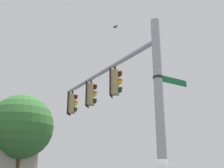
% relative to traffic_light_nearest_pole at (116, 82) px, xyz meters
% --- Properties ---
extents(signal_pole, '(0.30, 0.30, 7.33)m').
position_rel_traffic_light_nearest_pole_xyz_m(signal_pole, '(1.92, 1.81, -2.06)').
color(signal_pole, '#ADB2B7').
rests_on(signal_pole, ground).
extents(mast_arm, '(5.55, 5.30, 0.19)m').
position_rel_traffic_light_nearest_pole_xyz_m(mast_arm, '(-0.79, -0.78, 0.79)').
color(mast_arm, '#ADB2B7').
extents(traffic_light_nearest_pole, '(0.54, 0.49, 1.31)m').
position_rel_traffic_light_nearest_pole_xyz_m(traffic_light_nearest_pole, '(0.00, 0.00, 0.00)').
color(traffic_light_nearest_pole, black).
extents(traffic_light_mid_inner, '(0.54, 0.49, 1.31)m').
position_rel_traffic_light_nearest_pole_xyz_m(traffic_light_mid_inner, '(-1.55, -1.48, 0.00)').
color(traffic_light_mid_inner, black).
extents(traffic_light_mid_outer, '(0.54, 0.49, 1.31)m').
position_rel_traffic_light_nearest_pole_xyz_m(traffic_light_mid_outer, '(-3.10, -2.95, 0.00)').
color(traffic_light_mid_outer, black).
extents(street_name_sign, '(1.11, 1.15, 0.22)m').
position_rel_traffic_light_nearest_pole_xyz_m(street_name_sign, '(1.68, 2.06, -0.57)').
color(street_name_sign, '#147238').
extents(bird_flying, '(0.21, 0.25, 0.10)m').
position_rel_traffic_light_nearest_pole_xyz_m(bird_flying, '(-0.07, -0.01, 2.65)').
color(bird_flying, '#4C4742').
extents(tree_by_storefront, '(4.34, 4.34, 7.38)m').
position_rel_traffic_light_nearest_pole_xyz_m(tree_by_storefront, '(-6.50, -7.74, -0.53)').
color(tree_by_storefront, '#4C3823').
rests_on(tree_by_storefront, ground).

